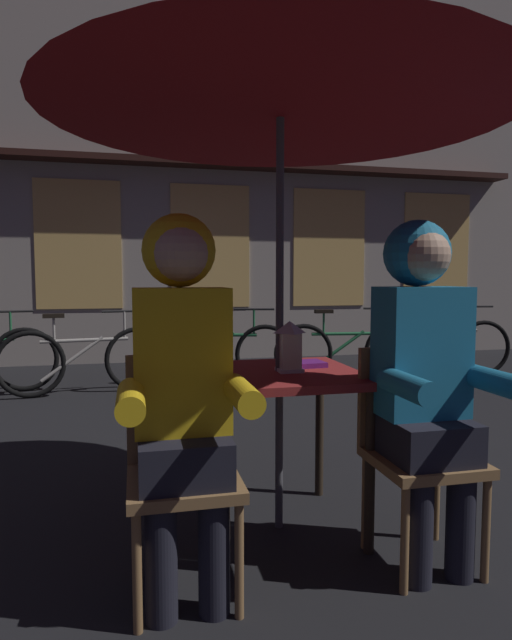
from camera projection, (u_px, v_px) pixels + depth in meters
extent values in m
plane|color=black|center=(279.00, 527.00, 2.48)|extent=(60.00, 60.00, 0.00)
cube|color=maroon|center=(279.00, 375.00, 2.42)|extent=(0.72, 0.72, 0.04)
cylinder|color=#2D2319|center=(224.00, 485.00, 2.08)|extent=(0.04, 0.04, 0.70)
cylinder|color=#2D2319|center=(370.00, 472.00, 2.22)|extent=(0.04, 0.04, 0.70)
cylinder|color=#2D2319|center=(204.00, 438.00, 2.68)|extent=(0.04, 0.04, 0.70)
cylinder|color=#2D2319|center=(319.00, 430.00, 2.82)|extent=(0.04, 0.04, 0.70)
cylinder|color=#4C4C51|center=(280.00, 287.00, 2.39)|extent=(0.04, 0.04, 2.25)
cone|color=maroon|center=(280.00, 73.00, 2.31)|extent=(2.10, 2.10, 0.38)
sphere|color=#4C4C51|center=(281.00, 21.00, 2.30)|extent=(0.06, 0.06, 0.06)
cube|color=white|center=(289.00, 370.00, 2.40)|extent=(0.11, 0.11, 0.02)
cube|color=white|center=(290.00, 351.00, 2.40)|extent=(0.09, 0.09, 0.16)
pyramid|color=white|center=(290.00, 327.00, 2.39)|extent=(0.11, 0.11, 0.06)
cube|color=olive|center=(184.00, 482.00, 1.91)|extent=(0.40, 0.40, 0.04)
cylinder|color=olive|center=(239.00, 560.00, 1.80)|extent=(0.03, 0.03, 0.41)
cylinder|color=olive|center=(137.00, 573.00, 1.73)|extent=(0.03, 0.03, 0.41)
cylinder|color=olive|center=(223.00, 517.00, 2.13)|extent=(0.03, 0.03, 0.41)
cylinder|color=olive|center=(136.00, 525.00, 2.06)|extent=(0.03, 0.03, 0.41)
cube|color=olive|center=(179.00, 407.00, 2.07)|extent=(0.40, 0.03, 0.42)
cube|color=olive|center=(423.00, 461.00, 2.13)|extent=(0.40, 0.40, 0.04)
cylinder|color=olive|center=(486.00, 530.00, 2.02)|extent=(0.03, 0.03, 0.41)
cylinder|color=olive|center=(405.00, 540.00, 1.94)|extent=(0.03, 0.03, 0.41)
cylinder|color=olive|center=(436.00, 495.00, 2.35)|extent=(0.03, 0.03, 0.41)
cylinder|color=olive|center=(365.00, 502.00, 2.27)|extent=(0.03, 0.03, 0.41)
cube|color=olive|center=(402.00, 395.00, 2.29)|extent=(0.40, 0.03, 0.42)
cylinder|color=black|center=(214.00, 551.00, 1.82)|extent=(0.11, 0.11, 0.45)
cylinder|color=black|center=(161.00, 557.00, 1.78)|extent=(0.11, 0.11, 0.45)
cube|color=black|center=(183.00, 455.00, 1.90)|extent=(0.32, 0.36, 0.16)
cube|color=yellow|center=(181.00, 360.00, 1.91)|extent=(0.34, 0.22, 0.52)
cylinder|color=yellow|center=(242.00, 395.00, 1.75)|extent=(0.09, 0.30, 0.09)
cylinder|color=yellow|center=(131.00, 400.00, 1.67)|extent=(0.09, 0.30, 0.09)
sphere|color=tan|center=(180.00, 253.00, 1.88)|extent=(0.21, 0.21, 0.21)
sphere|color=yellow|center=(179.00, 251.00, 1.93)|extent=(0.27, 0.27, 0.27)
cylinder|color=black|center=(460.00, 522.00, 2.04)|extent=(0.11, 0.11, 0.45)
cylinder|color=black|center=(418.00, 527.00, 2.00)|extent=(0.11, 0.11, 0.45)
cube|color=black|center=(424.00, 437.00, 2.12)|extent=(0.32, 0.36, 0.16)
cube|color=teal|center=(421.00, 351.00, 2.13)|extent=(0.34, 0.22, 0.52)
cylinder|color=teal|center=(495.00, 382.00, 1.96)|extent=(0.09, 0.30, 0.09)
cylinder|color=teal|center=(407.00, 386.00, 1.88)|extent=(0.09, 0.30, 0.09)
sphere|color=tan|center=(423.00, 255.00, 2.10)|extent=(0.21, 0.21, 0.21)
sphere|color=teal|center=(417.00, 253.00, 2.15)|extent=(0.27, 0.27, 0.27)
cube|color=#9E9389|center=(207.00, 142.00, 7.57)|extent=(10.00, 0.60, 6.20)
cube|color=#E0B260|center=(79.00, 245.00, 6.99)|extent=(1.10, 0.02, 1.70)
cube|color=#E0B260|center=(211.00, 246.00, 7.39)|extent=(1.10, 0.02, 1.70)
cube|color=#E0B260|center=(329.00, 248.00, 7.78)|extent=(1.10, 0.02, 1.70)
cube|color=#E0B260|center=(436.00, 249.00, 8.18)|extent=(1.10, 0.02, 1.70)
cube|color=#331914|center=(212.00, 164.00, 7.16)|extent=(9.00, 0.36, 0.08)
torus|color=black|center=(25.00, 359.00, 5.41)|extent=(0.66, 0.12, 0.66)
cylinder|color=#236B3D|center=(11.00, 325.00, 5.34)|extent=(0.02, 0.02, 0.28)
cylinder|color=black|center=(10.00, 311.00, 5.33)|extent=(0.44, 0.07, 0.02)
torus|color=black|center=(137.00, 359.00, 5.46)|extent=(0.66, 0.14, 0.66)
torus|color=black|center=(30.00, 364.00, 5.10)|extent=(0.66, 0.14, 0.66)
cylinder|color=#ADA89E|center=(85.00, 340.00, 5.26)|extent=(0.83, 0.15, 0.04)
cylinder|color=#ADA89E|center=(72.00, 359.00, 5.23)|extent=(0.60, 0.12, 0.44)
cylinder|color=#ADA89E|center=(54.00, 329.00, 5.15)|extent=(0.02, 0.02, 0.24)
cube|color=black|center=(54.00, 316.00, 5.14)|extent=(0.21, 0.11, 0.04)
cylinder|color=#ADA89E|center=(125.00, 325.00, 5.39)|extent=(0.02, 0.02, 0.28)
cylinder|color=black|center=(124.00, 311.00, 5.38)|extent=(0.44, 0.08, 0.02)
torus|color=black|center=(265.00, 355.00, 5.75)|extent=(0.65, 0.20, 0.66)
torus|color=black|center=(172.00, 355.00, 5.75)|extent=(0.65, 0.20, 0.66)
cylinder|color=#236B3D|center=(218.00, 335.00, 5.73)|extent=(0.82, 0.22, 0.04)
cylinder|color=#236B3D|center=(207.00, 352.00, 5.75)|extent=(0.60, 0.17, 0.44)
cylinder|color=#236B3D|center=(192.00, 324.00, 5.72)|extent=(0.02, 0.02, 0.24)
cube|color=black|center=(192.00, 312.00, 5.71)|extent=(0.21, 0.12, 0.04)
cylinder|color=#236B3D|center=(254.00, 322.00, 5.72)|extent=(0.02, 0.02, 0.28)
cylinder|color=black|center=(254.00, 309.00, 5.71)|extent=(0.43, 0.12, 0.02)
torus|color=black|center=(393.00, 352.00, 5.94)|extent=(0.66, 0.12, 0.66)
torus|color=black|center=(303.00, 354.00, 5.82)|extent=(0.66, 0.12, 0.66)
cylinder|color=#236B3D|center=(349.00, 334.00, 5.86)|extent=(0.84, 0.13, 0.04)
cylinder|color=#236B3D|center=(338.00, 350.00, 5.86)|extent=(0.61, 0.10, 0.44)
cylinder|color=#236B3D|center=(324.00, 323.00, 5.82)|extent=(0.02, 0.02, 0.24)
cube|color=black|center=(324.00, 311.00, 5.81)|extent=(0.21, 0.10, 0.04)
cylinder|color=#236B3D|center=(383.00, 321.00, 5.90)|extent=(0.02, 0.02, 0.28)
cylinder|color=black|center=(383.00, 308.00, 5.88)|extent=(0.44, 0.07, 0.02)
torus|color=black|center=(483.00, 348.00, 6.29)|extent=(0.66, 0.14, 0.66)
torus|color=black|center=(400.00, 349.00, 6.21)|extent=(0.66, 0.14, 0.66)
cylinder|color=#ADA89E|center=(443.00, 330.00, 6.23)|extent=(0.83, 0.16, 0.04)
cylinder|color=#ADA89E|center=(432.00, 346.00, 6.24)|extent=(0.60, 0.12, 0.44)
cylinder|color=#ADA89E|center=(419.00, 320.00, 6.20)|extent=(0.02, 0.02, 0.24)
cube|color=black|center=(420.00, 309.00, 6.19)|extent=(0.21, 0.11, 0.04)
cylinder|color=#ADA89E|center=(475.00, 318.00, 6.25)|extent=(0.02, 0.02, 0.28)
cylinder|color=black|center=(475.00, 307.00, 6.24)|extent=(0.44, 0.09, 0.02)
cube|color=#661E7A|center=(303.00, 364.00, 2.54)|extent=(0.21, 0.15, 0.02)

